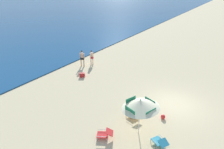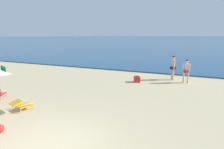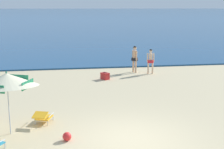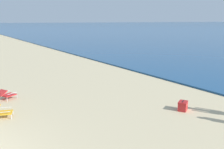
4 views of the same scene
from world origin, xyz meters
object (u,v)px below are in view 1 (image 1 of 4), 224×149
Objects in this scene: cooler_box at (82,75)px; beach_ball at (163,117)px; lounge_chair_beside_umbrella at (134,114)px; lounge_chair_under_umbrella at (105,134)px; beach_umbrella_striped_main at (140,104)px; person_standing_beside at (82,57)px; person_standing_near_shore at (92,57)px; lounge_chair_facing_sea at (160,142)px.

beach_ball is (-2.38, -8.43, -0.06)m from cooler_box.
lounge_chair_under_umbrella is at bearing 165.61° from lounge_chair_beside_umbrella.
beach_ball is at bearing -24.59° from beach_umbrella_striped_main.
lounge_chair_beside_umbrella is 10.12m from person_standing_beside.
lounge_chair_under_umbrella is 11.44m from person_standing_near_shore.
lounge_chair_beside_umbrella is 0.61× the size of person_standing_near_shore.
person_standing_near_shore is at bearing 20.05° from cooler_box.
cooler_box is (5.66, 6.16, -0.07)m from lounge_chair_under_umbrella.
lounge_chair_under_umbrella reaches higher than lounge_chair_facing_sea.
cooler_box is at bearing 64.44° from lounge_chair_beside_umbrella.
person_standing_beside is 6.07× the size of beach_ball.
lounge_chair_beside_umbrella is at bearing -122.65° from person_standing_beside.
lounge_chair_facing_sea reaches higher than beach_ball.
person_standing_near_shore is at bearing 49.59° from beach_umbrella_striped_main.
lounge_chair_under_umbrella is 0.58× the size of person_standing_beside.
cooler_box is at bearing 47.41° from lounge_chair_under_umbrella.
lounge_chair_beside_umbrella is 0.96× the size of lounge_chair_facing_sea.
lounge_chair_facing_sea is at bearing -70.84° from lounge_chair_under_umbrella.
lounge_chair_beside_umbrella is at bearing -115.56° from cooler_box.
beach_umbrella_striped_main reaches higher than beach_ball.
lounge_chair_under_umbrella reaches higher than cooler_box.
beach_ball is at bearing -62.40° from lounge_chair_beside_umbrella.
person_standing_near_shore is at bearing 60.08° from beach_ball.
lounge_chair_under_umbrella is 1.05× the size of lounge_chair_beside_umbrella.
beach_umbrella_striped_main is 4.39× the size of cooler_box.
person_standing_near_shore is (7.83, 10.06, 0.65)m from lounge_chair_facing_sea.
lounge_chair_facing_sea is at bearing -122.97° from person_standing_beside.
beach_umbrella_striped_main is 2.07m from lounge_chair_beside_umbrella.
person_standing_near_shore is (7.40, 8.70, -0.96)m from beach_umbrella_striped_main.
beach_umbrella_striped_main is 11.46m from person_standing_near_shore.
person_standing_near_shore reaches higher than lounge_chair_beside_umbrella.
beach_ball is (-4.58, -10.15, -0.87)m from person_standing_beside.
beach_ball is at bearing -119.92° from person_standing_near_shore.
person_standing_beside is (6.90, 10.64, 0.74)m from lounge_chair_facing_sea.
lounge_chair_beside_umbrella is (1.04, 0.78, -1.61)m from beach_umbrella_striped_main.
beach_umbrella_striped_main is 11.35m from person_standing_beside.
lounge_chair_under_umbrella is 3.55× the size of beach_ball.
person_standing_beside is at bearing 37.97° from cooler_box.
lounge_chair_under_umbrella is 3.99m from beach_ball.
cooler_box is at bearing 74.23° from beach_ball.
person_standing_beside is at bearing 57.35° from lounge_chair_beside_umbrella.
beach_umbrella_striped_main is at bearing -119.52° from cooler_box.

